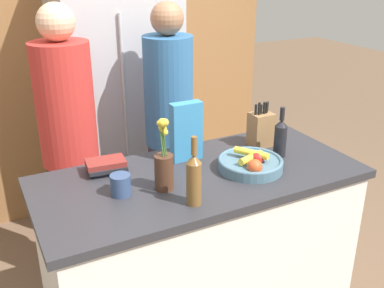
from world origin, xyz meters
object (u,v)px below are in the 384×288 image
Objects in this scene: flower_vase at (164,165)px; bottle_oil at (280,137)px; fruit_bowl at (251,163)px; cereal_box at (186,131)px; bottle_vinegar at (194,178)px; coffee_mug at (120,185)px; book_stack at (107,166)px; knife_block at (261,129)px; person_at_sink at (69,138)px; person_in_blue at (169,121)px; refrigerator at (118,98)px.

flower_vase reaches higher than bottle_oil.
cereal_box is at bearing 131.05° from fruit_bowl.
cereal_box is at bearing 67.67° from bottle_vinegar.
bottle_vinegar is at bearing -112.33° from cereal_box.
coffee_mug is 0.24m from book_stack.
book_stack is 0.76× the size of bottle_oil.
knife_block reaches higher than coffee_mug.
flower_vase is 2.65× the size of coffee_mug.
person_at_sink reaches higher than bottle_oil.
flower_vase is at bearing -134.90° from person_in_blue.
bottle_oil reaches higher than coffee_mug.
fruit_bowl is at bearing -81.15° from refrigerator.
person_at_sink reaches higher than person_in_blue.
book_stack is at bearing 165.26° from bottle_oil.
bottle_oil is at bearing -12.21° from person_at_sink.
fruit_bowl is at bearing -1.88° from flower_vase.
refrigerator is 1.11m from cereal_box.
knife_block is 0.83× the size of bottle_vinegar.
bottle_oil is at bearing 4.96° from flower_vase.
refrigerator is at bearing 71.98° from coffee_mug.
fruit_bowl is at bearing -4.90° from coffee_mug.
knife_block reaches higher than fruit_bowl.
bottle_vinegar is at bearing -147.19° from knife_block.
person_in_blue is (-0.29, 0.56, -0.09)m from knife_block.
bottle_oil reaches higher than book_stack.
person_at_sink is at bearing 108.20° from bottle_vinegar.
cereal_box is (-0.22, 0.25, 0.11)m from fruit_bowl.
refrigerator is 1.20m from knife_block.
cereal_box is (0.23, 0.24, 0.04)m from flower_vase.
cereal_box is at bearing 157.89° from bottle_oil.
person_at_sink is at bearing 149.43° from knife_block.
cereal_box is 0.18× the size of person_at_sink.
cereal_box reaches higher than coffee_mug.
bottle_oil is at bearing 18.07° from fruit_bowl.
book_stack is at bearing -157.23° from person_in_blue.
flower_vase is 1.11× the size of bottle_vinegar.
person_in_blue is at bearing 26.95° from person_at_sink.
fruit_bowl is at bearing -103.87° from person_in_blue.
bottle_oil is (0.67, 0.06, -0.01)m from flower_vase.
flower_vase is (-0.44, 0.01, 0.08)m from fruit_bowl.
book_stack is (-0.83, 0.07, -0.06)m from knife_block.
refrigerator is 1.14× the size of person_at_sink.
refrigerator is 1.37m from fruit_bowl.
coffee_mug is at bearing 138.82° from bottle_vinegar.
person_at_sink is (-0.47, 0.51, -0.13)m from cereal_box.
knife_block is (0.42, -1.12, 0.08)m from refrigerator.
fruit_bowl is at bearing -48.95° from cereal_box.
knife_block is 1.97× the size of coffee_mug.
knife_block is 0.63m from person_in_blue.
person_at_sink is (-0.91, 0.69, -0.09)m from bottle_oil.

